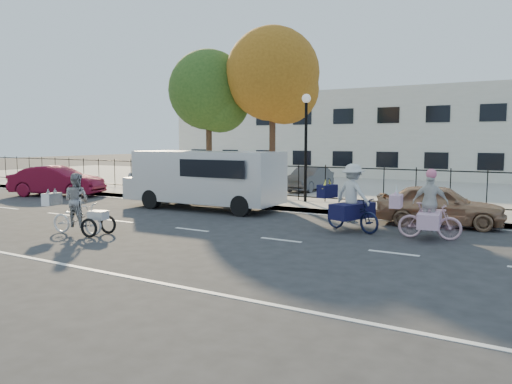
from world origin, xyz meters
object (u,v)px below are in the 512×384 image
Objects in this scene: red_sedan at (57,181)px; lot_car_c at (309,179)px; pedestrian at (160,175)px; gold_sedan at (439,205)px; white_van at (205,177)px; lamppost at (306,128)px; lot_car_a at (156,172)px; lot_car_b at (201,176)px; zebra_trike at (77,211)px; bull_bike at (352,204)px; unicorn_bike at (429,213)px.

lot_car_c is (9.79, 7.10, 0.02)m from red_sedan.
gold_sedan is at bearing 143.70° from pedestrian.
white_van is 4.40m from pedestrian.
lamppost reaches higher than lot_car_a.
lamppost reaches higher than lot_car_b.
white_van is (0.04, 6.00, 0.56)m from zebra_trike.
bull_bike is 0.49× the size of lot_car_b.
unicorn_bike is at bearing -13.15° from white_van.
zebra_trike is 12.61m from lot_car_b.
lot_car_c is (5.03, 5.23, -0.31)m from pedestrian.
pedestrian is 3.95m from lot_car_b.
lot_car_a is (-17.13, 6.06, 0.13)m from gold_sedan.
lot_car_c reaches higher than gold_sedan.
lamppost is 7.83m from unicorn_bike.
pedestrian is at bearing -133.71° from lot_car_c.
zebra_trike is 1.13× the size of pedestrian.
lot_car_c is (-7.57, 8.75, 0.03)m from unicorn_bike.
white_van is at bearing -111.55° from red_sedan.
gold_sedan is at bearing -32.92° from lot_car_b.
lot_car_c is (-1.75, 4.10, -2.38)m from lamppost.
lot_car_a is (0.06, 6.76, 0.06)m from red_sedan.
lamppost is 1.14× the size of gold_sedan.
red_sedan is 1.01× the size of lot_car_a.
lamppost is 6.26m from bull_bike.
gold_sedan is 18.17m from lot_car_a.
red_sedan is 6.76m from lot_car_a.
white_van reaches higher than bull_bike.
bull_bike is at bearing -45.26° from lot_car_b.
white_van is at bearing 123.88° from pedestrian.
pedestrian is at bearing -170.54° from lamppost.
unicorn_bike is at bearing -38.61° from lamppost.
lot_car_c is (5.62, 1.33, -0.04)m from lot_car_b.
bull_bike is 17.24m from lot_car_a.
unicorn_bike is 0.87× the size of bull_bike.
red_sedan is 5.12m from pedestrian.
unicorn_bike reaches higher than lot_car_a.
bull_bike is at bearing -66.15° from zebra_trike.
bull_bike is 0.51× the size of red_sedan.
red_sedan is at bearing 77.62° from unicorn_bike.
lot_car_b is at bearing -112.27° from pedestrian.
unicorn_bike is at bearing -74.07° from zebra_trike.
zebra_trike is 10.82m from gold_sedan.
red_sedan is at bearing -137.50° from lot_car_b.
zebra_trike is 0.45× the size of lot_car_b.
zebra_trike reaches higher than red_sedan.
unicorn_bike is 0.54× the size of lot_car_c.
zebra_trike is at bearing 119.22° from gold_sedan.
red_sedan is at bearing -105.06° from lot_car_a.
zebra_trike reaches higher than lot_car_a.
lamppost is at bearing -32.23° from lot_car_b.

